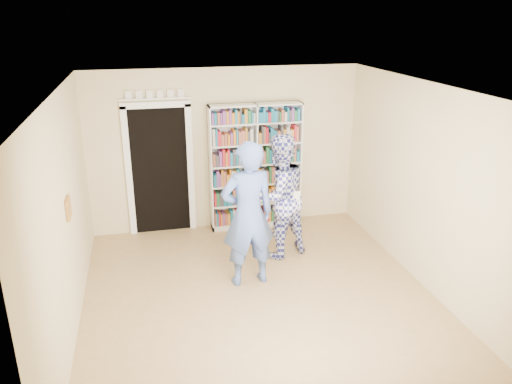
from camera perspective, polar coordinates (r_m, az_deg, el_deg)
floor at (r=6.65m, az=0.50°, el=-12.10°), size 5.00×5.00×0.00m
ceiling at (r=5.69m, az=0.58°, el=11.57°), size 5.00×5.00×0.00m
wall_back at (r=8.37m, az=-3.50°, el=4.86°), size 4.50×0.00×4.50m
wall_left at (r=5.97m, az=-21.00°, el=-2.89°), size 0.00×5.00×5.00m
wall_right at (r=6.90m, az=19.03°, el=0.41°), size 0.00×5.00×5.00m
bookshelf at (r=8.39m, az=-0.05°, el=2.97°), size 1.55×0.29×2.13m
doorway at (r=8.30m, az=-10.97°, el=3.15°), size 1.10×0.08×2.43m
wall_art at (r=6.13m, az=-20.65°, el=-1.73°), size 0.03×0.25×0.25m
man_blue at (r=6.58m, az=-0.93°, el=-2.62°), size 0.78×0.55×2.00m
man_plaid at (r=7.40m, az=2.63°, el=-0.51°), size 1.11×0.99×1.89m
paper_sheet at (r=7.23m, az=4.27°, el=-0.97°), size 0.20×0.03×0.28m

